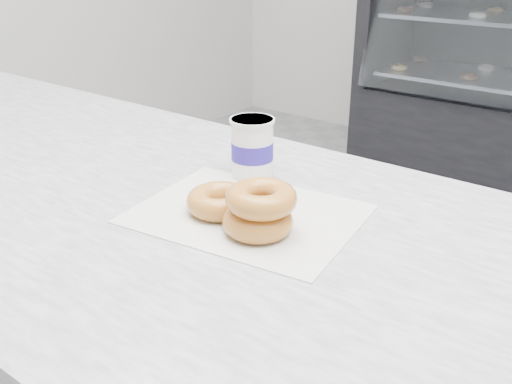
# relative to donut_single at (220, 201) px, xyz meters

# --- Properties ---
(wax_paper) EXTENTS (0.37, 0.30, 0.00)m
(wax_paper) POSITION_rel_donut_single_xyz_m (0.04, 0.02, -0.02)
(wax_paper) COLOR silver
(wax_paper) RESTS_ON counter
(donut_single) EXTENTS (0.14, 0.14, 0.04)m
(donut_single) POSITION_rel_donut_single_xyz_m (0.00, 0.00, 0.00)
(donut_single) COLOR gold
(donut_single) RESTS_ON wax_paper
(donut_stack) EXTENTS (0.13, 0.13, 0.07)m
(donut_stack) POSITION_rel_donut_single_xyz_m (0.09, -0.02, 0.02)
(donut_stack) COLOR gold
(donut_stack) RESTS_ON wax_paper
(coffee_cup) EXTENTS (0.10, 0.10, 0.11)m
(coffee_cup) POSITION_rel_donut_single_xyz_m (-0.05, 0.15, 0.03)
(coffee_cup) COLOR white
(coffee_cup) RESTS_ON counter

